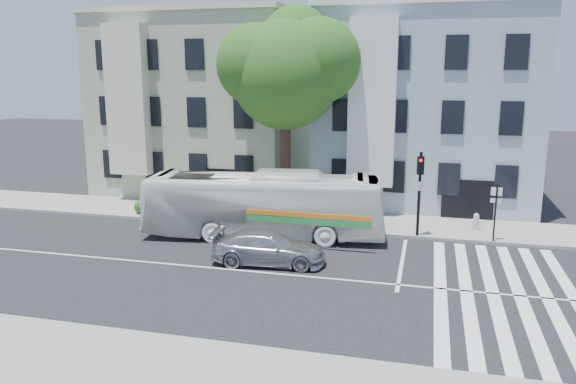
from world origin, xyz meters
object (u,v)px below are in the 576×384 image
(fire_hydrant, at_px, (476,221))
(bus, at_px, (263,205))
(sedan, at_px, (268,248))
(traffic_signal, at_px, (420,184))

(fire_hydrant, bearing_deg, bus, -161.42)
(bus, bearing_deg, fire_hydrant, -79.05)
(sedan, height_order, fire_hydrant, sedan)
(sedan, relative_size, fire_hydrant, 5.63)
(traffic_signal, relative_size, fire_hydrant, 4.99)
(sedan, bearing_deg, bus, 14.26)
(sedan, xyz_separation_m, fire_hydrant, (8.51, 6.81, -0.10))
(traffic_signal, xyz_separation_m, fire_hydrant, (2.73, 1.80, -2.08))
(bus, relative_size, fire_hydrant, 13.64)
(sedan, bearing_deg, traffic_signal, -54.56)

